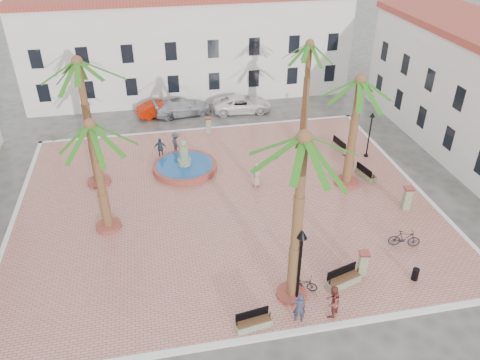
{
  "coord_description": "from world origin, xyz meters",
  "views": [
    {
      "loc": [
        -3.94,
        -24.64,
        17.2
      ],
      "look_at": [
        1.0,
        0.0,
        1.6
      ],
      "focal_mm": 35.0,
      "sensor_mm": 36.0,
      "label": 1
    }
  ],
  "objects_px": {
    "lamppost_s": "(301,254)",
    "bench_e": "(366,174)",
    "bench_ne": "(341,147)",
    "bicycle_b": "(404,239)",
    "litter_bin": "(415,274)",
    "pedestrian_fountain_a": "(257,175)",
    "bicycle_a": "(302,283)",
    "car_black": "(164,109)",
    "palm_e": "(359,93)",
    "bollard_n": "(209,125)",
    "palm_sw": "(92,138)",
    "palm_s": "(303,157)",
    "cyclist_a": "(299,308)",
    "lamppost_e": "(371,127)",
    "car_silver": "(183,107)",
    "bench_s": "(253,323)",
    "bench_se": "(343,280)",
    "car_red": "(160,108)",
    "pedestrian_north": "(176,143)",
    "pedestrian_fountain_b": "(160,148)",
    "fountain": "(185,166)",
    "pedestrian_east": "(350,160)",
    "palm_ne": "(309,55)",
    "bollard_e": "(407,198)",
    "cyclist_b": "(332,302)",
    "bollard_se": "(363,263)",
    "car_white": "(242,104)",
    "palm_nw": "(80,76)"
  },
  "relations": [
    {
      "from": "lamppost_s",
      "to": "bench_e",
      "type": "bearing_deg",
      "value": 51.14
    },
    {
      "from": "bench_ne",
      "to": "bicycle_b",
      "type": "height_order",
      "value": "bicycle_b"
    },
    {
      "from": "litter_bin",
      "to": "pedestrian_fountain_a",
      "type": "relative_size",
      "value": 0.4
    },
    {
      "from": "bicycle_a",
      "to": "car_black",
      "type": "relative_size",
      "value": 0.42
    },
    {
      "from": "palm_e",
      "to": "bench_ne",
      "type": "xyz_separation_m",
      "value": [
        1.45,
        4.6,
        -6.23
      ]
    },
    {
      "from": "bollard_n",
      "to": "bicycle_b",
      "type": "bearing_deg",
      "value": -62.14
    },
    {
      "from": "palm_sw",
      "to": "lamppost_s",
      "type": "xyz_separation_m",
      "value": [
        9.24,
        -7.78,
        -3.01
      ]
    },
    {
      "from": "bench_e",
      "to": "bicycle_b",
      "type": "height_order",
      "value": "bicycle_b"
    },
    {
      "from": "palm_s",
      "to": "cyclist_a",
      "type": "height_order",
      "value": "palm_s"
    },
    {
      "from": "lamppost_e",
      "to": "bicycle_a",
      "type": "relative_size",
      "value": 2.3
    },
    {
      "from": "lamppost_s",
      "to": "car_silver",
      "type": "height_order",
      "value": "lamppost_s"
    },
    {
      "from": "palm_s",
      "to": "lamppost_s",
      "type": "relative_size",
      "value": 2.11
    },
    {
      "from": "cyclist_a",
      "to": "car_black",
      "type": "bearing_deg",
      "value": -69.44
    },
    {
      "from": "bench_s",
      "to": "bench_ne",
      "type": "bearing_deg",
      "value": 47.46
    },
    {
      "from": "bench_se",
      "to": "lamppost_e",
      "type": "bearing_deg",
      "value": 44.23
    },
    {
      "from": "litter_bin",
      "to": "car_red",
      "type": "height_order",
      "value": "car_red"
    },
    {
      "from": "bench_e",
      "to": "pedestrian_north",
      "type": "distance_m",
      "value": 14.04
    },
    {
      "from": "pedestrian_fountain_b",
      "to": "car_red",
      "type": "height_order",
      "value": "pedestrian_fountain_b"
    },
    {
      "from": "fountain",
      "to": "bench_se",
      "type": "height_order",
      "value": "fountain"
    },
    {
      "from": "palm_sw",
      "to": "lamppost_s",
      "type": "bearing_deg",
      "value": -40.07
    },
    {
      "from": "palm_s",
      "to": "lamppost_s",
      "type": "distance_m",
      "value": 4.92
    },
    {
      "from": "pedestrian_east",
      "to": "lamppost_s",
      "type": "bearing_deg",
      "value": -36.21
    },
    {
      "from": "cyclist_a",
      "to": "lamppost_e",
      "type": "bearing_deg",
      "value": -114.51
    },
    {
      "from": "palm_sw",
      "to": "bicycle_b",
      "type": "xyz_separation_m",
      "value": [
        16.33,
        -5.04,
        -5.4
      ]
    },
    {
      "from": "pedestrian_east",
      "to": "palm_ne",
      "type": "bearing_deg",
      "value": -163.93
    },
    {
      "from": "bollard_e",
      "to": "bicycle_a",
      "type": "height_order",
      "value": "bollard_e"
    },
    {
      "from": "bollard_n",
      "to": "pedestrian_fountain_a",
      "type": "xyz_separation_m",
      "value": [
        2.01,
        -8.64,
        0.13
      ]
    },
    {
      "from": "cyclist_b",
      "to": "pedestrian_fountain_a",
      "type": "distance_m",
      "value": 11.8
    },
    {
      "from": "palm_ne",
      "to": "bollard_e",
      "type": "xyz_separation_m",
      "value": [
        3.49,
        -10.14,
        -6.14
      ]
    },
    {
      "from": "bicycle_b",
      "to": "car_black",
      "type": "bearing_deg",
      "value": 47.07
    },
    {
      "from": "bicycle_a",
      "to": "pedestrian_north",
      "type": "relative_size",
      "value": 0.89
    },
    {
      "from": "bicycle_b",
      "to": "palm_ne",
      "type": "bearing_deg",
      "value": 24.1
    },
    {
      "from": "car_red",
      "to": "fountain",
      "type": "bearing_deg",
      "value": 171.92
    },
    {
      "from": "bench_ne",
      "to": "bollard_se",
      "type": "distance_m",
      "value": 13.78
    },
    {
      "from": "bollard_e",
      "to": "pedestrian_north",
      "type": "xyz_separation_m",
      "value": [
        -13.49,
        10.11,
        0.07
      ]
    },
    {
      "from": "palm_ne",
      "to": "bench_se",
      "type": "xyz_separation_m",
      "value": [
        -2.89,
        -15.67,
        -6.66
      ]
    },
    {
      "from": "bollard_e",
      "to": "car_silver",
      "type": "height_order",
      "value": "bollard_e"
    },
    {
      "from": "bench_ne",
      "to": "car_white",
      "type": "distance_m",
      "value": 10.85
    },
    {
      "from": "bollard_se",
      "to": "car_silver",
      "type": "xyz_separation_m",
      "value": [
        -7.16,
        22.54,
        -0.16
      ]
    },
    {
      "from": "pedestrian_north",
      "to": "palm_sw",
      "type": "bearing_deg",
      "value": 129.67
    },
    {
      "from": "bollard_se",
      "to": "fountain",
      "type": "bearing_deg",
      "value": 122.44
    },
    {
      "from": "bench_e",
      "to": "palm_sw",
      "type": "bearing_deg",
      "value": 84.96
    },
    {
      "from": "palm_nw",
      "to": "bench_ne",
      "type": "bearing_deg",
      "value": 3.83
    },
    {
      "from": "bench_s",
      "to": "pedestrian_fountain_b",
      "type": "height_order",
      "value": "pedestrian_fountain_b"
    },
    {
      "from": "bollard_n",
      "to": "car_silver",
      "type": "xyz_separation_m",
      "value": [
        -1.72,
        4.44,
        -0.13
      ]
    },
    {
      "from": "bench_s",
      "to": "fountain",
      "type": "bearing_deg",
      "value": 87.87
    },
    {
      "from": "fountain",
      "to": "lamppost_e",
      "type": "xyz_separation_m",
      "value": [
        13.58,
        -0.69,
        2.1
      ]
    },
    {
      "from": "palm_nw",
      "to": "pedestrian_north",
      "type": "bearing_deg",
      "value": 29.83
    },
    {
      "from": "cyclist_b",
      "to": "palm_sw",
      "type": "bearing_deg",
      "value": -83.44
    },
    {
      "from": "bench_ne",
      "to": "cyclist_a",
      "type": "bearing_deg",
      "value": 141.4
    }
  ]
}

